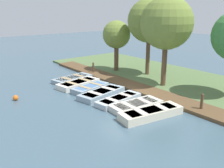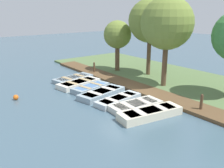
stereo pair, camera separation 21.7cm
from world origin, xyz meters
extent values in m
plane|color=#425B6B|center=(0.00, 0.00, 0.00)|extent=(80.00, 80.00, 0.00)
cube|color=#567042|center=(-5.00, 0.00, 0.08)|extent=(8.00, 24.00, 0.15)
cube|color=brown|center=(-1.57, 0.00, 0.09)|extent=(1.55, 20.50, 0.18)
cube|color=#8C9EA8|center=(0.90, -4.59, 0.15)|extent=(3.22, 1.70, 0.30)
cube|color=#994C33|center=(0.90, -4.59, 0.29)|extent=(2.63, 1.35, 0.02)
cube|color=tan|center=(1.48, -4.49, 0.31)|extent=(0.49, 1.12, 0.03)
cube|color=tan|center=(0.33, -4.70, 0.31)|extent=(0.49, 1.12, 0.03)
cube|color=silver|center=(1.26, -3.12, 0.18)|extent=(3.25, 1.72, 0.35)
cube|color=beige|center=(1.26, -3.12, 0.34)|extent=(2.65, 1.36, 0.03)
cube|color=tan|center=(1.84, -3.03, 0.36)|extent=(0.49, 1.16, 0.03)
cube|color=tan|center=(0.68, -3.22, 0.36)|extent=(0.49, 1.16, 0.03)
cube|color=#8C9EA8|center=(1.14, -1.75, 0.17)|extent=(2.84, 1.61, 0.35)
cube|color=#4C709E|center=(1.14, -1.75, 0.33)|extent=(2.32, 1.28, 0.03)
cube|color=tan|center=(1.64, -1.64, 0.36)|extent=(0.47, 1.03, 0.03)
cube|color=tan|center=(0.65, -1.85, 0.36)|extent=(0.47, 1.03, 0.03)
cube|color=#8C9EA8|center=(1.19, -0.41, 0.17)|extent=(3.37, 1.84, 0.35)
cube|color=#994C33|center=(1.19, -0.41, 0.33)|extent=(2.76, 1.46, 0.03)
cube|color=beige|center=(1.78, -0.28, 0.36)|extent=(0.54, 1.14, 0.03)
cube|color=beige|center=(0.60, -0.54, 0.36)|extent=(0.54, 1.14, 0.03)
cube|color=#B2BCC1|center=(1.06, 1.07, 0.16)|extent=(3.12, 1.36, 0.31)
cube|color=beige|center=(1.06, 1.07, 0.30)|extent=(2.55, 1.07, 0.03)
cube|color=beige|center=(1.63, 1.15, 0.33)|extent=(0.42, 0.91, 0.03)
cube|color=beige|center=(0.49, 1.00, 0.33)|extent=(0.42, 0.91, 0.03)
cube|color=beige|center=(0.89, 2.37, 0.16)|extent=(3.06, 1.47, 0.32)
cube|color=teal|center=(0.89, 2.37, 0.31)|extent=(2.51, 1.15, 0.03)
cube|color=beige|center=(1.45, 2.32, 0.33)|extent=(0.39, 1.15, 0.03)
cube|color=beige|center=(0.32, 2.41, 0.33)|extent=(0.39, 1.15, 0.03)
cube|color=beige|center=(1.10, 3.66, 0.21)|extent=(3.49, 1.55, 0.41)
cube|color=#4C709E|center=(1.10, 3.66, 0.40)|extent=(2.85, 1.23, 0.03)
cube|color=beige|center=(1.73, 3.56, 0.42)|extent=(0.48, 0.99, 0.03)
cube|color=beige|center=(0.47, 3.76, 0.42)|extent=(0.48, 0.99, 0.03)
cylinder|color=brown|center=(-1.47, -5.27, 0.46)|extent=(0.15, 0.15, 0.92)
sphere|color=brown|center=(-1.47, -5.27, 0.95)|extent=(0.14, 0.14, 0.14)
cylinder|color=brown|center=(-1.47, 4.83, 0.46)|extent=(0.15, 0.15, 0.92)
sphere|color=brown|center=(-1.47, 4.83, 0.95)|extent=(0.14, 0.14, 0.14)
sphere|color=orange|center=(5.66, -2.98, 0.16)|extent=(0.32, 0.32, 0.32)
cylinder|color=brown|center=(-3.48, -4.73, 1.28)|extent=(0.38, 0.38, 2.55)
sphere|color=olive|center=(-3.48, -4.73, 3.19)|extent=(2.31, 2.31, 2.31)
cylinder|color=brown|center=(-4.57, -2.11, 1.72)|extent=(0.32, 0.32, 3.44)
sphere|color=olive|center=(-4.57, -2.11, 4.36)|extent=(3.33, 3.33, 3.33)
cylinder|color=brown|center=(-3.23, 0.71, 1.70)|extent=(0.34, 0.34, 3.40)
sphere|color=olive|center=(-3.23, 0.71, 4.34)|extent=(3.43, 3.43, 3.43)
camera|label=1|loc=(9.77, 11.52, 5.21)|focal=40.00mm
camera|label=2|loc=(9.59, 11.66, 5.21)|focal=40.00mm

